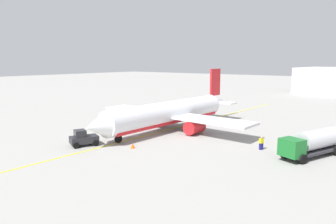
{
  "coord_description": "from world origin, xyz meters",
  "views": [
    {
      "loc": [
        40.68,
        31.4,
        11.33
      ],
      "look_at": [
        0.0,
        0.0,
        3.0
      ],
      "focal_mm": 34.08,
      "sensor_mm": 36.0,
      "label": 1
    }
  ],
  "objects_px": {
    "fuel_tanker": "(313,142)",
    "airplane": "(170,113)",
    "refueling_worker": "(261,143)",
    "pushback_tug": "(83,138)",
    "safety_cone_nose": "(133,146)"
  },
  "relations": [
    {
      "from": "airplane",
      "to": "pushback_tug",
      "type": "height_order",
      "value": "airplane"
    },
    {
      "from": "fuel_tanker",
      "to": "safety_cone_nose",
      "type": "bearing_deg",
      "value": -61.5
    },
    {
      "from": "airplane",
      "to": "fuel_tanker",
      "type": "bearing_deg",
      "value": 86.19
    },
    {
      "from": "safety_cone_nose",
      "to": "fuel_tanker",
      "type": "bearing_deg",
      "value": 118.5
    },
    {
      "from": "airplane",
      "to": "fuel_tanker",
      "type": "xyz_separation_m",
      "value": [
        1.5,
        22.59,
        -0.97
      ]
    },
    {
      "from": "refueling_worker",
      "to": "safety_cone_nose",
      "type": "relative_size",
      "value": 2.57
    },
    {
      "from": "airplane",
      "to": "pushback_tug",
      "type": "relative_size",
      "value": 8.25
    },
    {
      "from": "airplane",
      "to": "refueling_worker",
      "type": "relative_size",
      "value": 19.77
    },
    {
      "from": "fuel_tanker",
      "to": "airplane",
      "type": "bearing_deg",
      "value": -93.81
    },
    {
      "from": "fuel_tanker",
      "to": "refueling_worker",
      "type": "xyz_separation_m",
      "value": [
        0.94,
        -5.97,
        -0.9
      ]
    },
    {
      "from": "airplane",
      "to": "safety_cone_nose",
      "type": "xyz_separation_m",
      "value": [
        12.09,
        3.11,
        -2.36
      ]
    },
    {
      "from": "fuel_tanker",
      "to": "pushback_tug",
      "type": "xyz_separation_m",
      "value": [
        13.72,
        -25.61,
        -0.71
      ]
    },
    {
      "from": "airplane",
      "to": "refueling_worker",
      "type": "distance_m",
      "value": 16.9
    },
    {
      "from": "fuel_tanker",
      "to": "pushback_tug",
      "type": "relative_size",
      "value": 2.51
    },
    {
      "from": "fuel_tanker",
      "to": "safety_cone_nose",
      "type": "height_order",
      "value": "fuel_tanker"
    }
  ]
}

